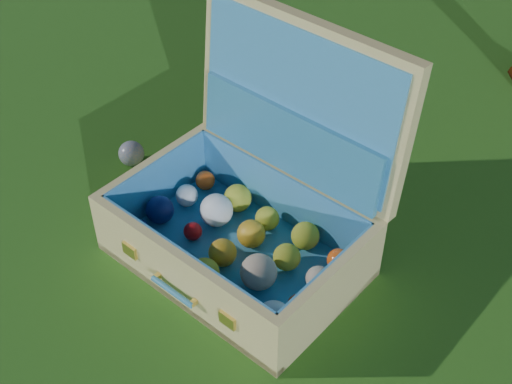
{
  "coord_description": "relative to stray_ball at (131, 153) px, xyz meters",
  "views": [
    {
      "loc": [
        0.69,
        -0.98,
        1.21
      ],
      "look_at": [
        -0.05,
        -0.06,
        0.16
      ],
      "focal_mm": 50.0,
      "sensor_mm": 36.0,
      "label": 1
    }
  ],
  "objects": [
    {
      "name": "ground",
      "position": [
        0.49,
        0.04,
        -0.03
      ],
      "size": [
        60.0,
        60.0,
        0.0
      ],
      "primitive_type": "plane",
      "color": "#215114",
      "rests_on": "ground"
    },
    {
      "name": "suitcase",
      "position": [
        0.45,
        -0.03,
        0.11
      ],
      "size": [
        0.56,
        0.47,
        0.52
      ],
      "rotation": [
        0.0,
        0.0,
        -0.04
      ],
      "color": "#DAC475",
      "rests_on": "ground"
    },
    {
      "name": "stray_ball",
      "position": [
        0.0,
        0.0,
        0.0
      ],
      "size": [
        0.07,
        0.07,
        0.07
      ],
      "primitive_type": "sphere",
      "color": "teal",
      "rests_on": "ground"
    }
  ]
}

